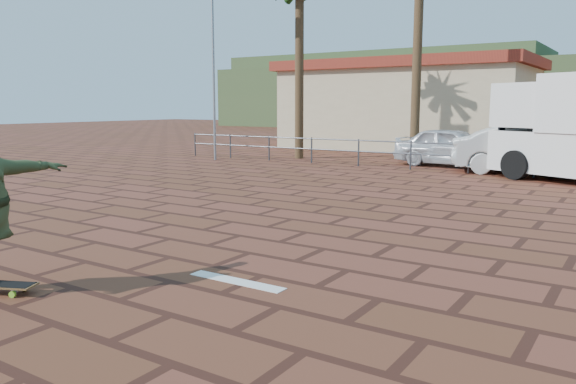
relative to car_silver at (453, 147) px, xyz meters
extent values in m
plane|color=brown|center=(1.09, -13.79, -0.72)|extent=(120.00, 120.00, 0.00)
cube|color=white|center=(1.79, -14.99, -0.71)|extent=(1.40, 0.22, 0.01)
cylinder|color=#47494F|center=(-10.91, -1.79, -0.22)|extent=(0.06, 0.06, 1.00)
cylinder|color=#47494F|center=(-8.91, -1.79, -0.22)|extent=(0.06, 0.06, 1.00)
cylinder|color=#47494F|center=(-6.91, -1.79, -0.22)|extent=(0.06, 0.06, 1.00)
cylinder|color=#47494F|center=(-4.91, -1.79, -0.22)|extent=(0.06, 0.06, 1.00)
cylinder|color=#47494F|center=(-2.91, -1.79, -0.22)|extent=(0.06, 0.06, 1.00)
cylinder|color=#47494F|center=(-0.91, -1.79, -0.22)|extent=(0.06, 0.06, 1.00)
cylinder|color=#47494F|center=(1.09, -1.79, -0.22)|extent=(0.06, 0.06, 1.00)
cylinder|color=#47494F|center=(3.09, -1.79, -0.22)|extent=(0.06, 0.06, 1.00)
cylinder|color=#47494F|center=(1.09, -1.79, 0.23)|extent=(24.00, 0.05, 0.05)
cylinder|color=#47494F|center=(1.09, -1.79, -0.17)|extent=(24.00, 0.05, 0.05)
cylinder|color=gray|center=(-8.91, -2.79, 3.28)|extent=(0.10, 0.10, 8.00)
cylinder|color=brown|center=(-6.41, -0.29, 2.78)|extent=(0.36, 0.36, 7.00)
cylinder|color=brown|center=(-1.91, 1.21, 3.38)|extent=(0.36, 0.36, 8.20)
cube|color=beige|center=(-4.91, 8.21, 1.28)|extent=(12.00, 7.00, 4.00)
cube|color=maroon|center=(-4.91, 8.21, 3.53)|extent=(12.60, 7.60, 0.50)
cube|color=#384C28|center=(-20.91, 42.21, 3.28)|extent=(35.00, 14.00, 8.00)
cube|color=silver|center=(-0.08, -16.79, -0.64)|extent=(0.14, 0.21, 0.03)
cylinder|color=#98E730|center=(-0.03, -16.90, -0.68)|extent=(0.08, 0.06, 0.08)
cylinder|color=#98E730|center=(-0.13, -16.67, -0.68)|extent=(0.08, 0.06, 0.08)
cube|color=white|center=(3.07, -1.44, 1.51)|extent=(2.61, 2.95, 1.33)
cube|color=black|center=(2.40, -1.15, 1.01)|extent=(0.82, 1.76, 0.72)
cylinder|color=black|center=(2.70, -2.55, -0.27)|extent=(0.94, 0.64, 0.89)
cylinder|color=black|center=(3.64, -0.41, -0.27)|extent=(0.94, 0.64, 0.89)
imported|color=silver|center=(0.00, 0.00, 0.00)|extent=(4.33, 2.06, 1.43)
imported|color=silver|center=(2.63, -0.79, 0.05)|extent=(4.93, 2.95, 1.53)
camera|label=1|loc=(6.09, -20.41, 1.51)|focal=35.00mm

